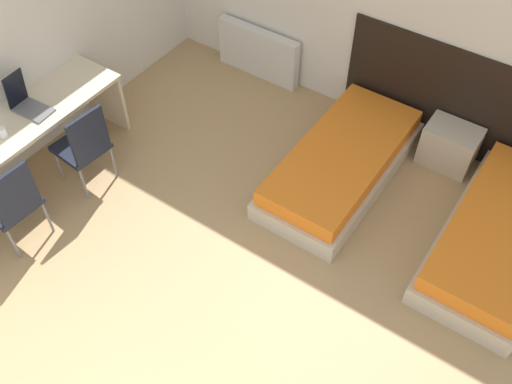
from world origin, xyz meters
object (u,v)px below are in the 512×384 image
Objects in this scene: chair_near_laptop at (84,144)px; laptop at (27,103)px; bed_near_door at (499,237)px; bed_near_window at (341,163)px; chair_near_notebook at (11,202)px; nightstand at (449,146)px.

chair_near_laptop is 0.62m from laptop.
bed_near_window is at bearing 180.00° from bed_near_door.
chair_near_notebook is (-3.51, -2.26, 0.33)m from bed_near_door.
nightstand is 0.56× the size of chair_near_notebook.
laptop reaches higher than chair_near_laptop.
laptop is (-0.54, 0.75, 0.29)m from chair_near_notebook.
chair_near_laptop is at bearing -157.99° from bed_near_door.
chair_near_notebook is (-1.95, -2.26, 0.33)m from bed_near_window.
laptop reaches higher than nightstand.
nightstand is 3.52m from chair_near_laptop.
bed_near_window is at bearing 52.06° from chair_near_notebook.
laptop reaches higher than bed_near_door.
bed_near_door is 4.19m from chair_near_notebook.
chair_near_laptop is 2.49× the size of laptop.
nightstand is at bearing 50.99° from chair_near_notebook.
nightstand is (-0.78, 0.78, 0.04)m from bed_near_door.
bed_near_window and bed_near_door have the same top height.
laptop is (-4.05, -1.51, 0.62)m from bed_near_door.
chair_near_laptop is at bearing -141.14° from nightstand.
bed_near_window is 3.72× the size of nightstand.
laptop is at bearing -166.18° from chair_near_laptop.
chair_near_notebook is (0.00, -0.84, 0.00)m from chair_near_laptop.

